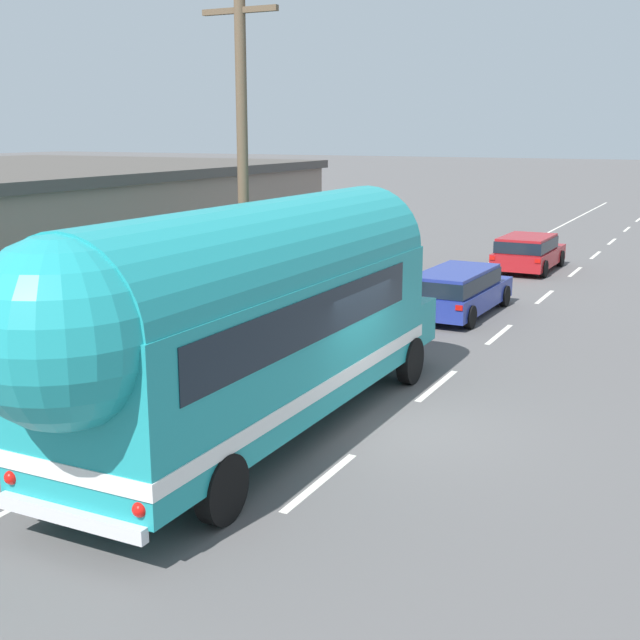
# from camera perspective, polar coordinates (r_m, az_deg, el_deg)

# --- Properties ---
(ground_plane) EXTENTS (300.00, 300.00, 0.00)m
(ground_plane) POSITION_cam_1_polar(r_m,az_deg,el_deg) (15.35, 4.63, -7.28)
(ground_plane) COLOR #565454
(lane_markings) EXTENTS (3.65, 80.00, 0.01)m
(lane_markings) POSITION_cam_1_polar(r_m,az_deg,el_deg) (28.15, 10.02, 1.88)
(lane_markings) COLOR silver
(lane_markings) RESTS_ON ground
(utility_pole) EXTENTS (1.80, 0.24, 8.50)m
(utility_pole) POSITION_cam_1_polar(r_m,az_deg,el_deg) (18.39, -5.30, 10.16)
(utility_pole) COLOR brown
(utility_pole) RESTS_ON ground
(painted_bus) EXTENTS (2.61, 11.79, 4.12)m
(painted_bus) POSITION_cam_1_polar(r_m,az_deg,el_deg) (13.84, -4.91, 0.42)
(painted_bus) COLOR teal
(painted_bus) RESTS_ON ground
(car_lead) EXTENTS (2.00, 4.82, 1.37)m
(car_lead) POSITION_cam_1_polar(r_m,az_deg,el_deg) (24.46, 9.42, 2.15)
(car_lead) COLOR navy
(car_lead) RESTS_ON ground
(car_second) EXTENTS (2.07, 4.34, 1.37)m
(car_second) POSITION_cam_1_polar(r_m,az_deg,el_deg) (32.86, 14.03, 4.63)
(car_second) COLOR #A5191E
(car_second) RESTS_ON ground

